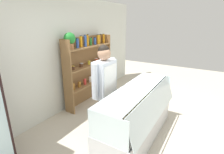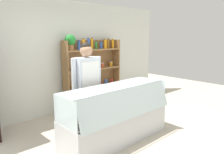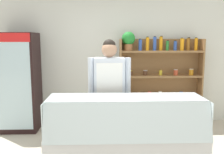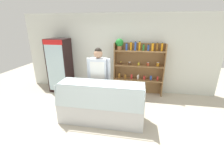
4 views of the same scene
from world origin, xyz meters
name	(u,v)px [view 1 (image 1 of 4)]	position (x,y,z in m)	size (l,w,h in m)	color
ground_plane	(139,135)	(0.00, 0.00, 0.00)	(12.00, 12.00, 0.00)	beige
back_wall	(58,57)	(0.00, 2.09, 1.35)	(6.80, 0.10, 2.70)	silver
shelving_unit	(86,64)	(0.71, 1.83, 1.07)	(1.66, 0.29, 1.90)	olive
deli_display_case	(137,123)	(-0.09, 0.03, 0.31)	(2.07, 0.73, 1.01)	silver
shop_clerk	(105,84)	(-0.28, 0.60, 1.05)	(0.65, 0.25, 1.76)	#4C4233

